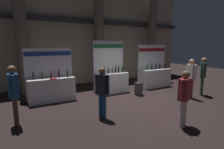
% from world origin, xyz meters
% --- Properties ---
extents(ground_plane, '(26.98, 26.98, 0.00)m').
position_xyz_m(ground_plane, '(0.00, 0.00, 0.00)').
color(ground_plane, black).
extents(hall_colonnade, '(13.49, 1.28, 6.74)m').
position_xyz_m(hall_colonnade, '(0.00, 4.38, 3.33)').
color(hall_colonnade, tan).
rests_on(hall_colonnade, ground_plane).
extents(exhibitor_booth_0, '(1.95, 0.71, 2.21)m').
position_xyz_m(exhibitor_booth_0, '(-3.10, 1.76, 0.58)').
color(exhibitor_booth_0, white).
rests_on(exhibitor_booth_0, ground_plane).
extents(exhibitor_booth_1, '(1.66, 0.66, 2.56)m').
position_xyz_m(exhibitor_booth_1, '(-0.25, 1.73, 0.62)').
color(exhibitor_booth_1, white).
rests_on(exhibitor_booth_1, ground_plane).
extents(exhibitor_booth_2, '(1.91, 0.66, 2.35)m').
position_xyz_m(exhibitor_booth_2, '(2.46, 1.59, 0.60)').
color(exhibitor_booth_2, white).
rests_on(exhibitor_booth_2, ground_plane).
extents(trash_bin, '(0.40, 0.40, 0.61)m').
position_xyz_m(trash_bin, '(0.65, 0.69, 0.30)').
color(trash_bin, '#38383D').
rests_on(trash_bin, ground_plane).
extents(visitor_0, '(0.29, 0.55, 1.78)m').
position_xyz_m(visitor_0, '(-4.45, -0.10, 1.07)').
color(visitor_0, '#47382D').
rests_on(visitor_0, ground_plane).
extents(visitor_2, '(0.43, 0.39, 1.78)m').
position_xyz_m(visitor_2, '(3.23, -0.77, 1.06)').
color(visitor_2, '#33563D').
rests_on(visitor_2, ground_plane).
extents(visitor_4, '(0.35, 0.52, 1.66)m').
position_xyz_m(visitor_4, '(-2.00, -0.86, 0.98)').
color(visitor_4, navy).
rests_on(visitor_4, ground_plane).
extents(visitor_5, '(0.29, 0.54, 1.75)m').
position_xyz_m(visitor_5, '(2.35, -0.80, 1.05)').
color(visitor_5, maroon).
rests_on(visitor_5, ground_plane).
extents(visitor_6, '(0.54, 0.37, 1.64)m').
position_xyz_m(visitor_6, '(-0.22, -2.52, 0.98)').
color(visitor_6, silver).
rests_on(visitor_6, ground_plane).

